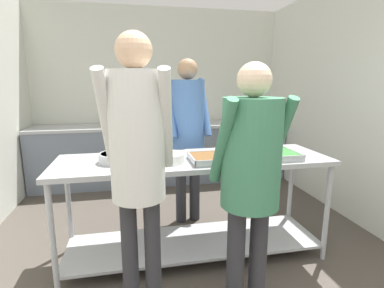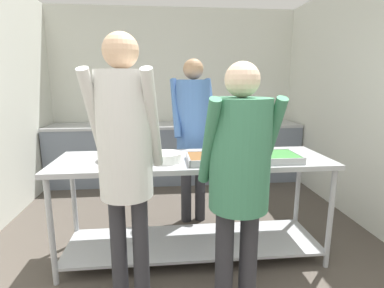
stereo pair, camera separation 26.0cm
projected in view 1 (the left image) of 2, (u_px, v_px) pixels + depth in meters
name	position (u px, v px, depth m)	size (l,w,h in m)	color
wall_rear	(159.00, 95.00, 4.81)	(3.95, 0.06, 2.65)	silver
wall_right	(358.00, 101.00, 3.22)	(0.06, 4.24, 2.65)	silver
back_counter	(163.00, 153.00, 4.64)	(3.79, 0.65, 0.89)	slate
serving_counter	(194.00, 190.00, 2.59)	(2.29, 0.70, 0.90)	#ADAFB5
sauce_pan	(118.00, 157.00, 2.40)	(0.44, 0.30, 0.07)	#ADAFB5
plate_stack	(168.00, 158.00, 2.39)	(0.27, 0.27, 0.07)	white
serving_tray_vegetables	(220.00, 158.00, 2.43)	(0.48, 0.32, 0.05)	#ADAFB5
serving_tray_roast	(273.00, 155.00, 2.52)	(0.39, 0.33, 0.05)	#ADAFB5
guest_serving_left	(137.00, 150.00, 1.78)	(0.47, 0.40, 1.81)	#2D2D33
guest_serving_right	(251.00, 166.00, 1.88)	(0.50, 0.37, 1.65)	#2D2D33
cook_behind_counter	(188.00, 124.00, 3.16)	(0.48, 0.38, 1.76)	#2D2D33
water_bottle	(104.00, 116.00, 4.36)	(0.07, 0.07, 0.30)	brown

